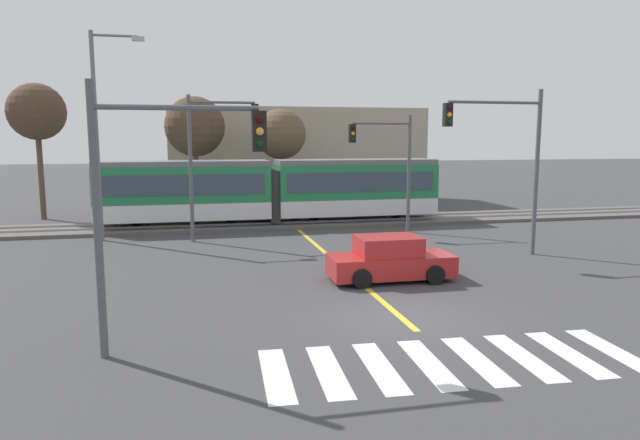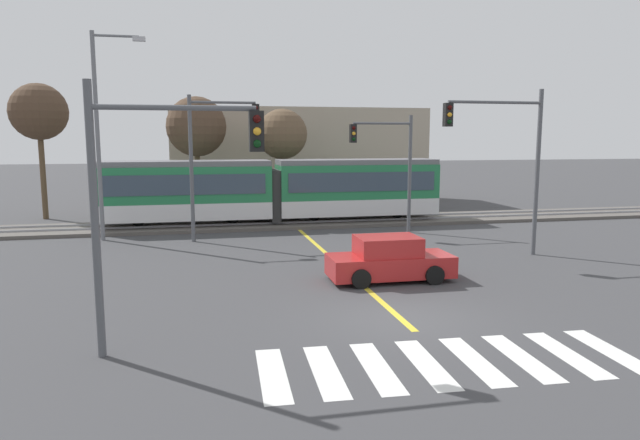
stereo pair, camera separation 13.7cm
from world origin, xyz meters
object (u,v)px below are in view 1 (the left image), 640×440
(bare_tree_far_west, at_px, (37,113))
(traffic_light_near_left, at_px, (156,179))
(traffic_light_mid_right, at_px, (508,148))
(bare_tree_west, at_px, (195,127))
(bare_tree_east, at_px, (281,135))
(traffic_light_far_left, at_px, (212,146))
(traffic_light_far_right, at_px, (389,156))
(light_rail_tram, at_px, (273,188))
(sedan_crossing, at_px, (390,260))
(street_lamp_west, at_px, (101,124))

(bare_tree_far_west, bearing_deg, traffic_light_near_left, -71.43)
(traffic_light_mid_right, xyz_separation_m, bare_tree_west, (-12.14, 15.18, 1.05))
(bare_tree_east, bearing_deg, traffic_light_far_left, -118.06)
(traffic_light_far_right, bearing_deg, light_rail_tram, 143.97)
(traffic_light_mid_right, relative_size, bare_tree_far_west, 0.85)
(sedan_crossing, xyz_separation_m, traffic_light_far_right, (3.19, 9.25, 3.20))
(light_rail_tram, relative_size, street_lamp_west, 1.92)
(bare_tree_west, distance_m, bare_tree_east, 5.25)
(light_rail_tram, height_order, bare_tree_east, bare_tree_east)
(traffic_light_far_right, distance_m, bare_tree_west, 12.94)
(traffic_light_near_left, xyz_separation_m, street_lamp_west, (-3.28, 15.39, 1.50))
(sedan_crossing, xyz_separation_m, bare_tree_far_west, (-15.19, 18.49, 5.57))
(light_rail_tram, bearing_deg, traffic_light_far_right, -36.03)
(traffic_light_far_right, relative_size, bare_tree_far_west, 0.75)
(light_rail_tram, xyz_separation_m, traffic_light_near_left, (-5.08, -18.31, 1.88))
(bare_tree_far_west, height_order, bare_tree_east, bare_tree_far_west)
(traffic_light_far_left, relative_size, bare_tree_far_west, 0.85)
(traffic_light_mid_right, xyz_separation_m, traffic_light_near_left, (-13.16, -7.98, -0.49))
(traffic_light_far_left, relative_size, bare_tree_west, 0.92)
(street_lamp_west, bearing_deg, bare_tree_east, 36.99)
(traffic_light_far_left, xyz_separation_m, traffic_light_near_left, (-1.71, -14.07, -0.51))
(traffic_light_far_left, xyz_separation_m, bare_tree_far_west, (-9.65, 9.58, 1.83))
(traffic_light_far_right, relative_size, bare_tree_west, 0.81)
(sedan_crossing, relative_size, traffic_light_far_right, 0.71)
(traffic_light_mid_right, bearing_deg, bare_tree_west, 128.65)
(light_rail_tram, distance_m, bare_tree_east, 5.29)
(sedan_crossing, bearing_deg, traffic_light_far_left, 121.86)
(traffic_light_far_left, height_order, traffic_light_near_left, traffic_light_far_left)
(light_rail_tram, distance_m, sedan_crossing, 13.39)
(light_rail_tram, xyz_separation_m, street_lamp_west, (-8.36, -2.92, 3.38))
(traffic_light_far_left, distance_m, bare_tree_west, 9.17)
(light_rail_tram, xyz_separation_m, sedan_crossing, (2.16, -13.14, -1.35))
(traffic_light_near_left, height_order, bare_tree_far_west, bare_tree_far_west)
(traffic_light_mid_right, bearing_deg, bare_tree_far_west, 143.42)
(traffic_light_near_left, height_order, bare_tree_west, bare_tree_west)
(street_lamp_west, relative_size, bare_tree_far_west, 1.21)
(light_rail_tram, bearing_deg, bare_tree_west, 129.85)
(traffic_light_near_left, distance_m, street_lamp_west, 15.80)
(light_rail_tram, relative_size, traffic_light_mid_right, 2.74)
(light_rail_tram, relative_size, bare_tree_far_west, 2.32)
(traffic_light_far_left, height_order, street_lamp_west, street_lamp_west)
(traffic_light_far_right, height_order, bare_tree_west, bare_tree_west)
(bare_tree_far_west, bearing_deg, traffic_light_far_right, -26.69)
(traffic_light_mid_right, height_order, bare_tree_far_west, bare_tree_far_west)
(sedan_crossing, xyz_separation_m, traffic_light_far_left, (-5.54, 8.91, 3.73))
(traffic_light_far_right, bearing_deg, street_lamp_west, 175.95)
(sedan_crossing, height_order, street_lamp_west, street_lamp_west)
(sedan_crossing, distance_m, traffic_light_far_right, 10.30)
(traffic_light_near_left, distance_m, bare_tree_far_west, 25.06)
(traffic_light_near_left, xyz_separation_m, bare_tree_far_west, (-7.94, 23.65, 2.34))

